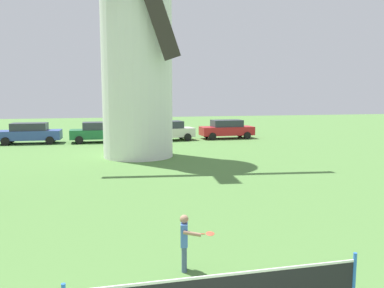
% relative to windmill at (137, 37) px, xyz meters
% --- Properties ---
extents(windmill, '(10.00, 4.78, 15.42)m').
position_rel_windmill_xyz_m(windmill, '(0.00, 0.00, 0.00)').
color(windmill, white).
rests_on(windmill, ground_plane).
extents(player_far, '(0.70, 0.61, 1.20)m').
position_rel_windmill_xyz_m(player_far, '(-0.42, -15.29, -6.28)').
color(player_far, slate).
rests_on(player_far, ground_plane).
extents(parked_car_blue, '(4.54, 1.97, 1.56)m').
position_rel_windmill_xyz_m(parked_car_blue, '(-7.40, 7.97, -6.16)').
color(parked_car_blue, '#334C99').
rests_on(parked_car_blue, ground_plane).
extents(parked_car_green, '(4.39, 1.97, 1.56)m').
position_rel_windmill_xyz_m(parked_car_green, '(-2.33, 7.69, -6.16)').
color(parked_car_green, '#1E6638').
rests_on(parked_car_green, ground_plane).
extents(parked_car_cream, '(4.39, 2.27, 1.56)m').
position_rel_windmill_xyz_m(parked_car_cream, '(3.00, 7.60, -6.16)').
color(parked_car_cream, silver).
rests_on(parked_car_cream, ground_plane).
extents(parked_car_red, '(4.46, 1.94, 1.56)m').
position_rel_windmill_xyz_m(parked_car_red, '(8.09, 7.87, -6.16)').
color(parked_car_red, red).
rests_on(parked_car_red, ground_plane).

